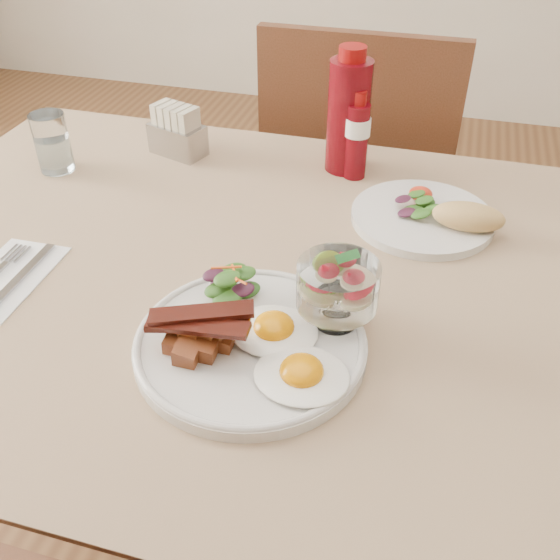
{
  "coord_description": "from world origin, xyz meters",
  "views": [
    {
      "loc": [
        0.18,
        -0.68,
        1.28
      ],
      "look_at": [
        0.02,
        -0.1,
        0.82
      ],
      "focal_mm": 40.0,
      "sensor_mm": 36.0,
      "label": 1
    }
  ],
  "objects": [
    {
      "name": "hot_sauce_bottle",
      "position": [
        0.04,
        0.31,
        0.83
      ],
      "size": [
        0.05,
        0.05,
        0.15
      ],
      "rotation": [
        0.0,
        0.0,
        0.22
      ],
      "color": "#56040C",
      "rests_on": "table"
    },
    {
      "name": "side_salad",
      "position": [
        -0.05,
        -0.09,
        0.79
      ],
      "size": [
        0.08,
        0.07,
        0.04
      ],
      "rotation": [
        0.0,
        0.0,
        -0.12
      ],
      "color": "#204A13",
      "rests_on": "main_plate"
    },
    {
      "name": "ketchup_bottle",
      "position": [
        0.02,
        0.33,
        0.85
      ],
      "size": [
        0.1,
        0.1,
        0.22
      ],
      "rotation": [
        0.0,
        0.0,
        -0.42
      ],
      "color": "#56040C",
      "rests_on": "table"
    },
    {
      "name": "fried_eggs",
      "position": [
        0.05,
        -0.18,
        0.78
      ],
      "size": [
        0.18,
        0.18,
        0.03
      ],
      "rotation": [
        0.0,
        0.0,
        -0.26
      ],
      "color": "white",
      "rests_on": "main_plate"
    },
    {
      "name": "main_plate",
      "position": [
        -0.0,
        -0.16,
        0.76
      ],
      "size": [
        0.28,
        0.28,
        0.02
      ],
      "primitive_type": "cylinder",
      "color": "silver",
      "rests_on": "table"
    },
    {
      "name": "bacon_potato_pile",
      "position": [
        -0.05,
        -0.19,
        0.79
      ],
      "size": [
        0.13,
        0.08,
        0.05
      ],
      "rotation": [
        0.0,
        0.0,
        -0.28
      ],
      "color": "brown",
      "rests_on": "main_plate"
    },
    {
      "name": "table",
      "position": [
        0.0,
        0.0,
        0.66
      ],
      "size": [
        1.33,
        0.88,
        0.75
      ],
      "color": "brown",
      "rests_on": "ground"
    },
    {
      "name": "chair_far",
      "position": [
        0.0,
        0.66,
        0.52
      ],
      "size": [
        0.42,
        0.42,
        0.93
      ],
      "color": "brown",
      "rests_on": "ground"
    },
    {
      "name": "fruit_cup",
      "position": [
        0.09,
        -0.1,
        0.82
      ],
      "size": [
        0.1,
        0.1,
        0.1
      ],
      "rotation": [
        0.0,
        0.0,
        0.22
      ],
      "color": "white",
      "rests_on": "main_plate"
    },
    {
      "name": "water_glass",
      "position": [
        -0.48,
        0.19,
        0.8
      ],
      "size": [
        0.06,
        0.06,
        0.1
      ],
      "color": "white",
      "rests_on": "table"
    },
    {
      "name": "napkin_cutlery",
      "position": [
        -0.37,
        -0.12,
        0.75
      ],
      "size": [
        0.1,
        0.19,
        0.01
      ],
      "rotation": [
        0.0,
        0.0,
        0.02
      ],
      "color": "white",
      "rests_on": "table"
    },
    {
      "name": "second_plate",
      "position": [
        0.18,
        0.18,
        0.77
      ],
      "size": [
        0.24,
        0.22,
        0.06
      ],
      "rotation": [
        0.0,
        0.0,
        0.11
      ],
      "color": "silver",
      "rests_on": "table"
    },
    {
      "name": "sugar_caddy",
      "position": [
        -0.3,
        0.31,
        0.79
      ],
      "size": [
        0.11,
        0.09,
        0.09
      ],
      "rotation": [
        0.0,
        0.0,
        -0.32
      ],
      "color": "#A8A8AD",
      "rests_on": "table"
    }
  ]
}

